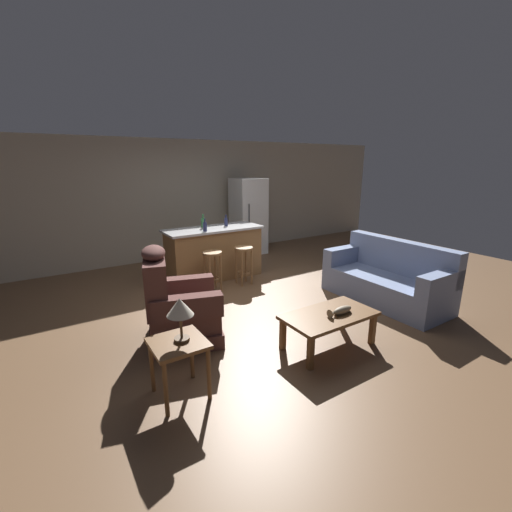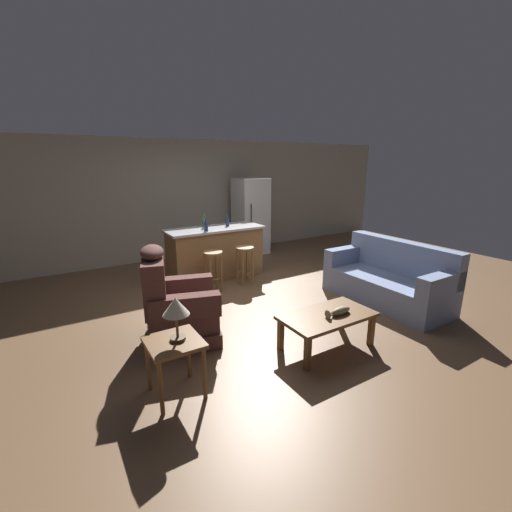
{
  "view_description": "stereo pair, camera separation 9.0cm",
  "coord_description": "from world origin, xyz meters",
  "px_view_note": "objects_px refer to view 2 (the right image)",
  "views": [
    {
      "loc": [
        -2.69,
        -4.27,
        2.12
      ],
      "look_at": [
        0.0,
        -0.1,
        0.75
      ],
      "focal_mm": 24.0,
      "sensor_mm": 36.0,
      "label": 1
    },
    {
      "loc": [
        -2.61,
        -4.32,
        2.12
      ],
      "look_at": [
        0.0,
        -0.1,
        0.75
      ],
      "focal_mm": 24.0,
      "sensor_mm": 36.0,
      "label": 2
    }
  ],
  "objects_px": {
    "bottle_wine_dark": "(227,222)",
    "couch": "(389,281)",
    "recliner_near_lamp": "(175,307)",
    "fish_figurine": "(339,312)",
    "bar_stool_left": "(213,264)",
    "table_lamp": "(176,308)",
    "kitchen_island": "(215,252)",
    "end_table": "(174,350)",
    "bottle_tall_green": "(206,226)",
    "bottle_short_amber": "(205,222)",
    "refrigerator": "(251,216)",
    "coffee_table": "(327,319)",
    "bar_stool_right": "(245,259)"
  },
  "relations": [
    {
      "from": "table_lamp",
      "to": "refrigerator",
      "type": "distance_m",
      "value": 5.25
    },
    {
      "from": "bar_stool_right",
      "to": "bottle_tall_green",
      "type": "height_order",
      "value": "bottle_tall_green"
    },
    {
      "from": "bar_stool_right",
      "to": "bar_stool_left",
      "type": "bearing_deg",
      "value": 180.0
    },
    {
      "from": "end_table",
      "to": "bar_stool_left",
      "type": "relative_size",
      "value": 0.82
    },
    {
      "from": "kitchen_island",
      "to": "bottle_tall_green",
      "type": "distance_m",
      "value": 0.65
    },
    {
      "from": "couch",
      "to": "table_lamp",
      "type": "xyz_separation_m",
      "value": [
        -3.53,
        -0.43,
        0.53
      ]
    },
    {
      "from": "table_lamp",
      "to": "kitchen_island",
      "type": "bearing_deg",
      "value": 59.16
    },
    {
      "from": "recliner_near_lamp",
      "to": "couch",
      "type": "bearing_deg",
      "value": 5.71
    },
    {
      "from": "couch",
      "to": "bar_stool_left",
      "type": "xyz_separation_m",
      "value": [
        -2.12,
        1.86,
        0.13
      ]
    },
    {
      "from": "table_lamp",
      "to": "bottle_tall_green",
      "type": "height_order",
      "value": "bottle_tall_green"
    },
    {
      "from": "end_table",
      "to": "bottle_wine_dark",
      "type": "relative_size",
      "value": 2.68
    },
    {
      "from": "couch",
      "to": "end_table",
      "type": "bearing_deg",
      "value": 6.9
    },
    {
      "from": "table_lamp",
      "to": "bottle_wine_dark",
      "type": "xyz_separation_m",
      "value": [
        2.05,
        2.99,
        0.16
      ]
    },
    {
      "from": "fish_figurine",
      "to": "refrigerator",
      "type": "xyz_separation_m",
      "value": [
        1.4,
        4.3,
        0.42
      ]
    },
    {
      "from": "bar_stool_left",
      "to": "bar_stool_right",
      "type": "relative_size",
      "value": 1.0
    },
    {
      "from": "fish_figurine",
      "to": "bottle_wine_dark",
      "type": "relative_size",
      "value": 1.63
    },
    {
      "from": "bar_stool_right",
      "to": "bottle_tall_green",
      "type": "bearing_deg",
      "value": 141.41
    },
    {
      "from": "end_table",
      "to": "kitchen_island",
      "type": "bearing_deg",
      "value": 58.58
    },
    {
      "from": "table_lamp",
      "to": "bottle_wine_dark",
      "type": "bearing_deg",
      "value": 55.59
    },
    {
      "from": "coffee_table",
      "to": "couch",
      "type": "bearing_deg",
      "value": 16.6
    },
    {
      "from": "kitchen_island",
      "to": "bar_stool_right",
      "type": "xyz_separation_m",
      "value": [
        0.27,
        -0.63,
        -0.01
      ]
    },
    {
      "from": "coffee_table",
      "to": "kitchen_island",
      "type": "distance_m",
      "value": 3.02
    },
    {
      "from": "fish_figurine",
      "to": "bottle_wine_dark",
      "type": "bearing_deg",
      "value": 86.24
    },
    {
      "from": "end_table",
      "to": "refrigerator",
      "type": "height_order",
      "value": "refrigerator"
    },
    {
      "from": "recliner_near_lamp",
      "to": "bar_stool_left",
      "type": "xyz_separation_m",
      "value": [
        1.09,
        1.26,
        0.05
      ]
    },
    {
      "from": "table_lamp",
      "to": "fish_figurine",
      "type": "bearing_deg",
      "value": -5.44
    },
    {
      "from": "fish_figurine",
      "to": "kitchen_island",
      "type": "height_order",
      "value": "kitchen_island"
    },
    {
      "from": "table_lamp",
      "to": "bottle_wine_dark",
      "type": "distance_m",
      "value": 3.63
    },
    {
      "from": "couch",
      "to": "recliner_near_lamp",
      "type": "distance_m",
      "value": 3.26
    },
    {
      "from": "refrigerator",
      "to": "bottle_short_amber",
      "type": "relative_size",
      "value": 7.14
    },
    {
      "from": "coffee_table",
      "to": "fish_figurine",
      "type": "relative_size",
      "value": 3.24
    },
    {
      "from": "couch",
      "to": "recliner_near_lamp",
      "type": "xyz_separation_m",
      "value": [
        -3.21,
        0.6,
        0.08
      ]
    },
    {
      "from": "recliner_near_lamp",
      "to": "bottle_wine_dark",
      "type": "relative_size",
      "value": 5.75
    },
    {
      "from": "kitchen_island",
      "to": "refrigerator",
      "type": "bearing_deg",
      "value": 38.78
    },
    {
      "from": "coffee_table",
      "to": "bottle_short_amber",
      "type": "height_order",
      "value": "bottle_short_amber"
    },
    {
      "from": "coffee_table",
      "to": "fish_figurine",
      "type": "distance_m",
      "value": 0.16
    },
    {
      "from": "coffee_table",
      "to": "kitchen_island",
      "type": "height_order",
      "value": "kitchen_island"
    },
    {
      "from": "coffee_table",
      "to": "couch",
      "type": "distance_m",
      "value": 1.86
    },
    {
      "from": "coffee_table",
      "to": "end_table",
      "type": "height_order",
      "value": "end_table"
    },
    {
      "from": "bottle_tall_green",
      "to": "bottle_short_amber",
      "type": "relative_size",
      "value": 0.92
    },
    {
      "from": "bottle_wine_dark",
      "to": "bottle_tall_green",
      "type": "bearing_deg",
      "value": -154.1
    },
    {
      "from": "recliner_near_lamp",
      "to": "fish_figurine",
      "type": "bearing_deg",
      "value": -22.22
    },
    {
      "from": "bar_stool_left",
      "to": "bottle_tall_green",
      "type": "relative_size",
      "value": 3.0
    },
    {
      "from": "couch",
      "to": "bar_stool_right",
      "type": "xyz_separation_m",
      "value": [
        -1.51,
        1.86,
        0.13
      ]
    },
    {
      "from": "coffee_table",
      "to": "end_table",
      "type": "distance_m",
      "value": 1.79
    },
    {
      "from": "refrigerator",
      "to": "bottle_tall_green",
      "type": "xyz_separation_m",
      "value": [
        -1.75,
        -1.41,
        0.16
      ]
    },
    {
      "from": "bottle_wine_dark",
      "to": "couch",
      "type": "bearing_deg",
      "value": -59.99
    },
    {
      "from": "table_lamp",
      "to": "bottle_wine_dark",
      "type": "height_order",
      "value": "bottle_wine_dark"
    },
    {
      "from": "bar_stool_right",
      "to": "bottle_wine_dark",
      "type": "relative_size",
      "value": 3.26
    },
    {
      "from": "table_lamp",
      "to": "bottle_tall_green",
      "type": "bearing_deg",
      "value": 61.29
    }
  ]
}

